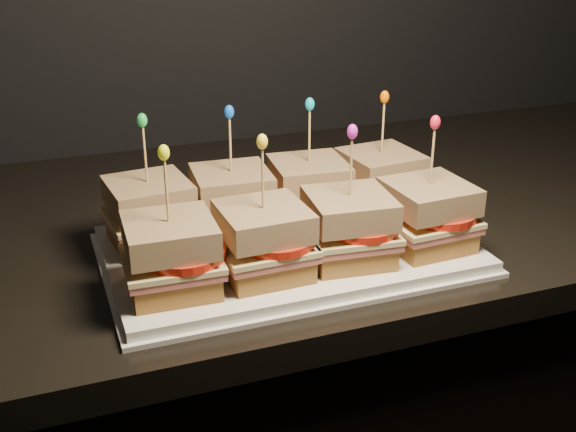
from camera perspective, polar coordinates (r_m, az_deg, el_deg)
name	(u,v)px	position (r m, az deg, el deg)	size (l,w,h in m)	color
cabinet	(412,418)	(1.37, 9.74, -15.47)	(2.45, 0.64, 0.83)	black
granite_slab	(431,195)	(1.15, 11.20, 1.65)	(2.49, 0.68, 0.04)	black
platter	(288,250)	(0.89, 0.00, -2.73)	(0.43, 0.27, 0.02)	white
platter_rim	(288,255)	(0.89, 0.00, -3.07)	(0.45, 0.28, 0.01)	white
sandwich_0_bread_bot	(152,233)	(0.90, -10.73, -1.32)	(0.09, 0.09, 0.03)	brown
sandwich_0_ham	(150,220)	(0.89, -10.81, -0.35)	(0.10, 0.10, 0.01)	#BD5550
sandwich_0_cheese	(150,215)	(0.89, -10.85, 0.07)	(0.10, 0.10, 0.01)	#E7D28A
sandwich_0_tomato	(160,210)	(0.88, -10.05, 0.48)	(0.09, 0.09, 0.01)	red
sandwich_0_bread_top	(148,194)	(0.88, -10.98, 1.73)	(0.09, 0.09, 0.03)	#542A12
sandwich_0_pick	(145,158)	(0.86, -11.22, 4.56)	(0.00, 0.00, 0.09)	tan
sandwich_0_frill	(142,120)	(0.85, -11.45, 7.43)	(0.01, 0.01, 0.02)	green
sandwich_1_bread_bot	(233,221)	(0.92, -4.38, -0.39)	(0.09, 0.09, 0.03)	brown
sandwich_1_ham	(232,209)	(0.91, -4.41, 0.56)	(0.10, 0.10, 0.01)	#BD5550
sandwich_1_cheese	(232,204)	(0.91, -4.43, 0.97)	(0.10, 0.10, 0.01)	#E7D28A
sandwich_1_tomato	(243,199)	(0.90, -3.60, 1.37)	(0.09, 0.09, 0.01)	red
sandwich_1_bread_top	(232,183)	(0.90, -4.48, 2.61)	(0.09, 0.09, 0.03)	#542A12
sandwich_1_pick	(230,148)	(0.88, -4.58, 5.38)	(0.00, 0.00, 0.09)	tan
sandwich_1_frill	(229,112)	(0.87, -4.67, 8.20)	(0.01, 0.01, 0.02)	blue
sandwich_2_bread_bot	(308,210)	(0.95, 1.63, 0.48)	(0.09, 0.09, 0.03)	brown
sandwich_2_ham	(309,198)	(0.94, 1.64, 1.41)	(0.10, 0.10, 0.01)	#BD5550
sandwich_2_cheese	(309,193)	(0.94, 1.65, 1.81)	(0.10, 0.10, 0.01)	#E7D28A
sandwich_2_tomato	(319,188)	(0.93, 2.47, 2.20)	(0.09, 0.09, 0.01)	red
sandwich_2_bread_top	(309,173)	(0.93, 1.67, 3.40)	(0.09, 0.09, 0.03)	#542A12
sandwich_2_pick	(309,139)	(0.91, 1.70, 6.10)	(0.00, 0.00, 0.09)	tan
sandwich_2_frill	(310,104)	(0.90, 1.73, 8.83)	(0.01, 0.01, 0.02)	#0DA5BD
sandwich_3_bread_bot	(379,200)	(0.99, 7.21, 1.29)	(0.09, 0.09, 0.03)	brown
sandwich_3_ham	(380,188)	(0.98, 7.26, 2.19)	(0.10, 0.10, 0.01)	#BD5550
sandwich_3_cheese	(380,183)	(0.98, 7.28, 2.57)	(0.10, 0.10, 0.01)	#E7D28A
sandwich_3_tomato	(390,179)	(0.98, 8.09, 2.95)	(0.09, 0.09, 0.01)	red
sandwich_3_bread_top	(381,164)	(0.97, 7.36, 4.10)	(0.09, 0.09, 0.03)	#542A12
sandwich_3_pick	(383,131)	(0.96, 7.50, 6.69)	(0.00, 0.00, 0.09)	tan
sandwich_3_frill	(385,97)	(0.94, 7.64, 9.31)	(0.01, 0.01, 0.02)	#F76001
sandwich_4_bread_bot	(173,278)	(0.79, -9.09, -4.89)	(0.09, 0.09, 0.03)	brown
sandwich_4_ham	(172,265)	(0.78, -9.17, -3.81)	(0.10, 0.10, 0.01)	#BD5550
sandwich_4_cheese	(171,259)	(0.78, -9.20, -3.35)	(0.10, 0.10, 0.01)	#E7D28A
sandwich_4_tomato	(183,253)	(0.77, -8.27, -2.91)	(0.09, 0.09, 0.01)	red
sandwich_4_bread_top	(170,235)	(0.76, -9.34, -1.50)	(0.09, 0.09, 0.03)	#542A12
sandwich_4_pick	(167,194)	(0.75, -9.56, 1.69)	(0.00, 0.00, 0.09)	tan
sandwich_4_frill	(164,153)	(0.73, -9.80, 4.97)	(0.01, 0.01, 0.02)	#E7F112
sandwich_5_bread_bot	(264,263)	(0.81, -1.91, -3.74)	(0.09, 0.09, 0.03)	brown
sandwich_5_ham	(264,250)	(0.80, -1.93, -2.68)	(0.10, 0.10, 0.01)	#BD5550
sandwich_5_cheese	(264,244)	(0.80, -1.93, -2.23)	(0.10, 0.10, 0.01)	#E7D28A
sandwich_5_tomato	(276,239)	(0.79, -0.98, -1.79)	(0.09, 0.09, 0.01)	red
sandwich_5_bread_top	(263,221)	(0.79, -1.96, -0.41)	(0.09, 0.09, 0.03)	#542A12
sandwich_5_pick	(263,182)	(0.77, -2.01, 2.70)	(0.00, 0.00, 0.09)	tan
sandwich_5_frill	(262,142)	(0.76, -2.06, 5.90)	(0.01, 0.01, 0.02)	yellow
sandwich_6_bread_bot	(348,249)	(0.84, 4.77, -2.61)	(0.09, 0.09, 0.03)	brown
sandwich_6_ham	(349,236)	(0.84, 4.80, -1.59)	(0.10, 0.10, 0.01)	#BD5550
sandwich_6_cheese	(349,231)	(0.83, 4.82, -1.15)	(0.10, 0.10, 0.01)	#E7D28A
sandwich_6_tomato	(361,225)	(0.83, 5.76, -0.72)	(0.09, 0.09, 0.01)	red
sandwich_6_bread_top	(350,208)	(0.82, 4.89, 0.60)	(0.09, 0.09, 0.03)	#542A12
sandwich_6_pick	(351,171)	(0.81, 5.00, 3.60)	(0.00, 0.00, 0.09)	tan
sandwich_6_frill	(352,132)	(0.79, 5.11, 6.66)	(0.01, 0.01, 0.02)	#CF1EB8
sandwich_7_bread_bot	(426,236)	(0.89, 10.83, -1.56)	(0.09, 0.09, 0.03)	brown
sandwich_7_ham	(427,223)	(0.88, 10.91, -0.58)	(0.10, 0.10, 0.01)	#BD5550
sandwich_7_cheese	(427,218)	(0.88, 10.95, -0.16)	(0.10, 0.10, 0.01)	#E7D28A
sandwich_7_tomato	(439,213)	(0.88, 11.85, 0.25)	(0.09, 0.09, 0.01)	red
sandwich_7_bread_top	(429,197)	(0.87, 11.09, 1.51)	(0.09, 0.09, 0.03)	#542A12
sandwich_7_pick	(432,160)	(0.85, 11.32, 4.36)	(0.00, 0.00, 0.09)	tan
sandwich_7_frill	(435,122)	(0.84, 11.56, 7.26)	(0.01, 0.01, 0.02)	red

